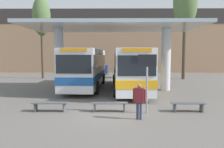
{
  "coord_description": "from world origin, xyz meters",
  "views": [
    {
      "loc": [
        0.12,
        -10.57,
        2.86
      ],
      "look_at": [
        0.0,
        3.95,
        1.6
      ],
      "focal_mm": 35.0,
      "sensor_mm": 36.0,
      "label": 1
    }
  ],
  "objects": [
    {
      "name": "ground_plane",
      "position": [
        0.0,
        0.0,
        0.0
      ],
      "size": [
        100.0,
        100.0,
        0.0
      ],
      "primitive_type": "plane",
      "color": "#605B56"
    },
    {
      "name": "parked_car_street",
      "position": [
        -3.0,
        21.44,
        0.99
      ],
      "size": [
        4.68,
        2.23,
        2.0
      ],
      "rotation": [
        0.0,
        0.0,
        -0.06
      ],
      "color": "navy",
      "rests_on": "ground_plane"
    },
    {
      "name": "transit_bus_left_bay",
      "position": [
        -2.28,
        8.37,
        1.85
      ],
      "size": [
        3.01,
        10.18,
        3.33
      ],
      "rotation": [
        0.0,
        0.0,
        3.11
      ],
      "color": "silver",
      "rests_on": "ground_plane"
    },
    {
      "name": "waiting_bench_far_platform",
      "position": [
        -3.13,
        0.31,
        0.35
      ],
      "size": [
        1.82,
        0.44,
        0.46
      ],
      "color": "#4C5156",
      "rests_on": "ground_plane"
    },
    {
      "name": "transit_bus_center_bay",
      "position": [
        1.4,
        7.4,
        1.83
      ],
      "size": [
        2.76,
        10.94,
        3.29
      ],
      "rotation": [
        0.0,
        0.0,
        3.15
      ],
      "color": "white",
      "rests_on": "ground_plane"
    },
    {
      "name": "waiting_bench_near_pillar",
      "position": [
        -0.11,
        0.31,
        0.35
      ],
      "size": [
        1.87,
        0.44,
        0.46
      ],
      "color": "#4C5156",
      "rests_on": "ground_plane"
    },
    {
      "name": "poplar_tree_behind_left",
      "position": [
        8.42,
        15.42,
        8.82
      ],
      "size": [
        2.75,
        2.75,
        11.97
      ],
      "color": "#473A2B",
      "rests_on": "ground_plane"
    },
    {
      "name": "townhouse_backdrop",
      "position": [
        0.0,
        25.57,
        6.02
      ],
      "size": [
        40.0,
        0.58,
        10.35
      ],
      "color": "#9E7A5B",
      "rests_on": "ground_plane"
    },
    {
      "name": "pedestrian_waiting",
      "position": [
        1.25,
        -1.03,
        0.97
      ],
      "size": [
        0.58,
        0.35,
        1.59
      ],
      "rotation": [
        0.0,
        0.0,
        -0.31
      ],
      "color": "#333856",
      "rests_on": "ground_plane"
    },
    {
      "name": "waiting_bench_mid_platform",
      "position": [
        3.88,
        0.31,
        0.34
      ],
      "size": [
        1.7,
        0.44,
        0.46
      ],
      "color": "#4C5156",
      "rests_on": "ground_plane"
    },
    {
      "name": "poplar_tree_behind_right",
      "position": [
        -8.63,
        16.17,
        7.45
      ],
      "size": [
        2.15,
        2.15,
        9.93
      ],
      "color": "#473A2B",
      "rests_on": "ground_plane"
    },
    {
      "name": "info_sign_platform",
      "position": [
        1.74,
        -0.02,
        2.07
      ],
      "size": [
        0.9,
        0.09,
        2.89
      ],
      "color": "gray",
      "rests_on": "ground_plane"
    },
    {
      "name": "station_canopy",
      "position": [
        0.0,
        7.18,
        4.58
      ],
      "size": [
        13.69,
        6.59,
        5.25
      ],
      "color": "silver",
      "rests_on": "ground_plane"
    }
  ]
}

